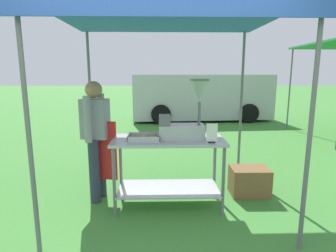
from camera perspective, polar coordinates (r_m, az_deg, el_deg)
ground_plane at (r=8.52m, az=-1.85°, el=-0.82°), size 70.00×70.00×0.00m
stall_canopy at (r=3.51m, az=0.04°, el=21.19°), size 2.74×2.39×2.43m
donut_cart at (r=3.51m, az=0.08°, el=-6.65°), size 1.40×0.64×0.90m
donut_tray at (r=3.37m, az=-4.99°, el=-2.60°), size 0.39×0.29×0.07m
donut_fryer at (r=3.40m, az=3.71°, el=1.64°), size 0.62×0.28×0.74m
menu_sign at (r=3.26m, az=9.11°, el=-1.79°), size 0.13×0.05×0.23m
vendor at (r=3.76m, az=-14.69°, el=-1.80°), size 0.46×0.54×1.61m
supply_crate at (r=4.16m, az=16.54°, el=-10.91°), size 0.53×0.39×0.39m
van_silver at (r=10.58m, az=6.81°, el=6.15°), size 5.17×2.34×1.69m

